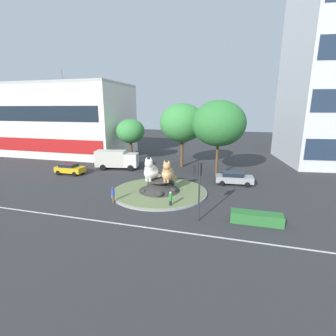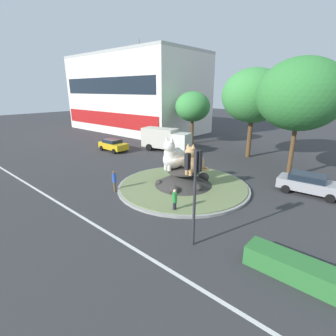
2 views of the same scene
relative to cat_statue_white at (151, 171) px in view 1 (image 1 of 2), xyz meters
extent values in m
plane|color=#333335|center=(0.97, 0.12, -2.44)|extent=(160.00, 160.00, 0.00)
cube|color=silver|center=(0.97, -8.11, -2.43)|extent=(112.00, 0.20, 0.01)
cylinder|color=gray|center=(0.97, 0.12, -2.35)|extent=(10.67, 10.67, 0.18)
cylinder|color=#707F51|center=(0.97, 0.12, -2.23)|extent=(10.24, 10.24, 0.06)
cone|color=#33302D|center=(0.97, 0.12, -1.58)|extent=(4.66, 4.66, 1.22)
cylinder|color=#33302D|center=(0.97, 0.12, -1.03)|extent=(2.56, 2.56, 0.12)
ellipsoid|color=#33302D|center=(2.65, -0.32, -1.88)|extent=(0.77, 0.68, 0.62)
ellipsoid|color=#33302D|center=(1.77, 1.85, -1.80)|extent=(0.98, 0.78, 0.78)
ellipsoid|color=#33302D|center=(-0.48, 0.98, -1.89)|extent=(0.77, 0.57, 0.62)
ellipsoid|color=#33302D|center=(-0.44, -1.33, -1.96)|extent=(0.58, 0.44, 0.46)
ellipsoid|color=#33302D|center=(1.61, -1.80, -1.89)|extent=(0.75, 0.74, 0.60)
ellipsoid|color=silver|center=(0.00, 0.13, -0.14)|extent=(1.56, 2.36, 1.67)
cylinder|color=silver|center=(-0.02, -0.33, 0.05)|extent=(1.13, 1.13, 1.04)
sphere|color=silver|center=(-0.03, -0.50, 0.97)|extent=(0.92, 0.92, 0.92)
torus|color=silver|center=(0.41, 1.05, -0.80)|extent=(1.05, 1.05, 0.21)
cone|color=silver|center=(0.22, -0.51, 1.50)|extent=(0.39, 0.39, 0.38)
cone|color=silver|center=(-0.28, -0.49, 1.50)|extent=(0.39, 0.39, 0.38)
cylinder|color=silver|center=(0.15, -0.72, -0.76)|extent=(0.29, 0.29, 0.42)
cylinder|color=silver|center=(-0.23, -0.70, -0.76)|extent=(0.29, 0.29, 0.42)
ellipsoid|color=tan|center=(1.94, 0.21, -0.21)|extent=(1.39, 2.13, 1.52)
cylinder|color=tan|center=(1.95, -0.20, -0.04)|extent=(1.02, 1.02, 0.95)
sphere|color=tan|center=(1.96, -0.36, 0.78)|extent=(0.83, 0.83, 0.83)
torus|color=tan|center=(2.25, 1.08, -0.82)|extent=(0.99, 0.99, 0.19)
cone|color=tan|center=(2.19, -0.35, 1.27)|extent=(0.35, 0.35, 0.34)
cone|color=tan|center=(1.73, -0.36, 1.27)|extent=(0.35, 0.35, 0.34)
cylinder|color=tan|center=(2.14, -0.54, -0.78)|extent=(0.27, 0.27, 0.38)
cylinder|color=tan|center=(1.79, -0.55, -0.78)|extent=(0.27, 0.27, 0.38)
cylinder|color=#2D2D33|center=(6.29, -5.83, 0.06)|extent=(0.14, 0.14, 4.99)
cube|color=black|center=(6.27, -5.61, 2.02)|extent=(0.34, 0.27, 1.05)
sphere|color=red|center=(6.26, -5.53, 2.34)|extent=(0.18, 0.18, 0.18)
sphere|color=#392706|center=(6.26, -5.53, 2.02)|extent=(0.18, 0.18, 0.18)
sphere|color=black|center=(6.26, -5.53, 1.71)|extent=(0.18, 0.18, 0.18)
cube|color=black|center=(5.84, -5.87, 1.97)|extent=(0.23, 0.30, 0.80)
cube|color=silver|center=(-25.32, 18.54, 4.28)|extent=(26.23, 14.03, 13.43)
cube|color=#B21919|center=(-25.26, 11.57, 0.25)|extent=(25.08, 0.31, 2.42)
cube|color=#19232D|center=(-25.26, 11.59, 5.89)|extent=(24.04, 0.26, 2.69)
cube|color=#B2B2AD|center=(-25.32, 18.54, 11.24)|extent=(26.23, 14.03, 0.50)
cylinder|color=#4C4C51|center=(-27.54, 21.89, 13.15)|extent=(0.10, 0.10, 3.31)
cube|color=#2D7033|center=(10.95, -4.92, -1.99)|extent=(4.13, 1.20, 0.90)
cylinder|color=brown|center=(-8.97, 14.77, -0.75)|extent=(0.47, 0.47, 3.38)
ellipsoid|color=#3D8E42|center=(-8.97, 14.77, 2.93)|extent=(4.95, 4.95, 4.21)
cylinder|color=brown|center=(0.65, 12.97, -0.32)|extent=(0.52, 0.52, 4.24)
ellipsoid|color=#3D8E42|center=(0.65, 12.97, 4.61)|extent=(7.01, 7.01, 5.96)
cylinder|color=brown|center=(6.57, 8.64, -0.22)|extent=(0.38, 0.38, 4.43)
ellipsoid|color=#337F38|center=(6.57, 8.64, 4.85)|extent=(7.13, 7.13, 6.06)
cylinder|color=brown|center=(-2.51, -4.15, -2.04)|extent=(0.24, 0.24, 0.79)
cylinder|color=#284CB2|center=(-2.51, -4.15, -1.31)|extent=(0.31, 0.31, 0.69)
sphere|color=brown|center=(-2.51, -4.15, -0.85)|extent=(0.23, 0.23, 0.23)
cylinder|color=black|center=(3.30, -3.76, -2.06)|extent=(0.24, 0.24, 0.75)
cylinder|color=#288C38|center=(3.30, -3.76, -1.36)|extent=(0.31, 0.31, 0.66)
sphere|color=beige|center=(3.30, -3.76, -0.92)|extent=(0.22, 0.22, 0.22)
cube|color=gold|center=(-13.81, 4.15, -1.73)|extent=(4.08, 1.87, 0.77)
cube|color=#19232D|center=(-14.02, 4.15, -1.14)|extent=(2.29, 1.64, 0.42)
cylinder|color=black|center=(-12.47, 5.08, -2.12)|extent=(0.64, 0.22, 0.64)
cylinder|color=black|center=(-12.46, 3.22, -2.12)|extent=(0.64, 0.22, 0.64)
cylinder|color=black|center=(-15.16, 5.08, -2.12)|extent=(0.64, 0.22, 0.64)
cylinder|color=black|center=(-15.15, 3.22, -2.12)|extent=(0.64, 0.22, 0.64)
cube|color=#99999E|center=(9.03, 5.51, -1.74)|extent=(4.63, 2.23, 0.76)
cube|color=#19232D|center=(8.80, 5.49, -1.13)|extent=(2.64, 1.84, 0.46)
cylinder|color=black|center=(10.42, 6.56, -2.12)|extent=(0.66, 0.27, 0.64)
cylinder|color=black|center=(10.58, 4.71, -2.12)|extent=(0.66, 0.27, 0.64)
cylinder|color=black|center=(7.47, 6.31, -2.12)|extent=(0.66, 0.27, 0.64)
cylinder|color=black|center=(7.63, 4.46, -2.12)|extent=(0.66, 0.27, 0.64)
cube|color=silver|center=(-6.48, 9.19, -0.96)|extent=(2.31, 2.45, 2.05)
cube|color=beige|center=(-9.66, 8.57, -0.77)|extent=(4.86, 2.95, 2.44)
cylinder|color=black|center=(-6.62, 10.24, -1.99)|extent=(0.94, 0.47, 0.90)
cylinder|color=black|center=(-6.22, 8.16, -1.99)|extent=(0.94, 0.47, 0.90)
cylinder|color=black|center=(-10.82, 9.42, -1.99)|extent=(0.94, 0.47, 0.90)
cylinder|color=black|center=(-10.41, 7.34, -1.99)|extent=(0.94, 0.47, 0.90)
camera|label=1|loc=(8.91, -24.59, 6.78)|focal=25.93mm
camera|label=2|loc=(12.77, -15.10, 5.25)|focal=26.80mm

